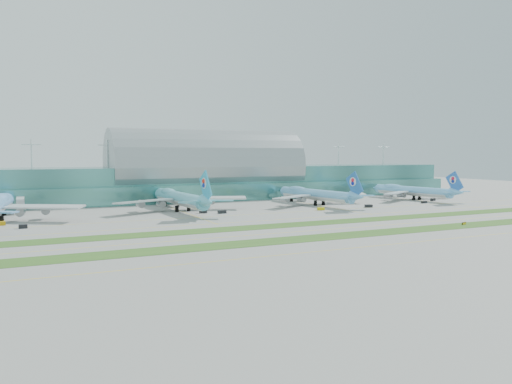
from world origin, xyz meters
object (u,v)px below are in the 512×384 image
taxiway_sign_east (464,223)px  airliner_c (315,194)px  airliner_b (180,198)px  terminal (206,176)px  airliner_d (412,190)px

taxiway_sign_east → airliner_c: bearing=86.6°
airliner_b → taxiway_sign_east: (87.32, -95.02, -5.93)m
terminal → taxiway_sign_east: (52.20, -155.42, -13.69)m
airliner_b → airliner_c: size_ratio=1.08×
airliner_d → taxiway_sign_east: size_ratio=25.73×
airliner_b → airliner_c: (75.41, -3.27, -0.49)m
airliner_b → airliner_d: (145.42, -1.85, -0.82)m
airliner_b → airliner_d: airliner_b is taller
airliner_b → taxiway_sign_east: airliner_b is taller
terminal → airliner_b: (-35.12, -60.41, -7.75)m
terminal → taxiway_sign_east: size_ratio=131.74×
airliner_b → terminal: bearing=56.8°
airliner_d → terminal: bearing=141.8°
airliner_b → airliner_d: 145.44m
airliner_c → taxiway_sign_east: airliner_c is taller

